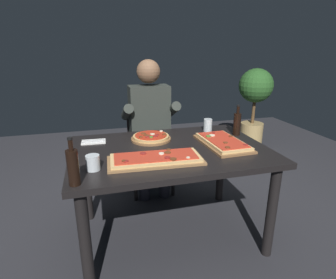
{
  "coord_description": "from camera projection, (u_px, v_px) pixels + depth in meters",
  "views": [
    {
      "loc": [
        -0.51,
        -1.81,
        1.43
      ],
      "look_at": [
        0.0,
        0.05,
        0.79
      ],
      "focal_mm": 29.58,
      "sensor_mm": 36.0,
      "label": 1
    }
  ],
  "objects": [
    {
      "name": "seated_diner",
      "position": [
        150.0,
        122.0,
        2.68
      ],
      "size": [
        0.53,
        0.41,
        1.33
      ],
      "color": "#23232D",
      "rests_on": "ground_plane"
    },
    {
      "name": "pizza_round_far",
      "position": [
        151.0,
        137.0,
        2.17
      ],
      "size": [
        0.31,
        0.31,
        0.05
      ],
      "color": "brown",
      "rests_on": "dining_table"
    },
    {
      "name": "wine_bottle_dark",
      "position": [
        73.0,
        167.0,
        1.44
      ],
      "size": [
        0.06,
        0.06,
        0.26
      ],
      "color": "black",
      "rests_on": "dining_table"
    },
    {
      "name": "potted_plant_corner",
      "position": [
        255.0,
        100.0,
        3.89
      ],
      "size": [
        0.47,
        0.47,
        1.16
      ],
      "color": "tan",
      "rests_on": "ground_plane"
    },
    {
      "name": "tumbler_near_camera",
      "position": [
        208.0,
        125.0,
        2.39
      ],
      "size": [
        0.07,
        0.07,
        0.11
      ],
      "color": "silver",
      "rests_on": "dining_table"
    },
    {
      "name": "pizza_rectangular_left",
      "position": [
        223.0,
        142.0,
        2.07
      ],
      "size": [
        0.29,
        0.5,
        0.05
      ],
      "color": "brown",
      "rests_on": "dining_table"
    },
    {
      "name": "tumbler_far_side",
      "position": [
        93.0,
        164.0,
        1.64
      ],
      "size": [
        0.08,
        0.08,
        0.09
      ],
      "color": "silver",
      "rests_on": "dining_table"
    },
    {
      "name": "napkin_cutlery_set",
      "position": [
        94.0,
        142.0,
        2.12
      ],
      "size": [
        0.19,
        0.12,
        0.01
      ],
      "color": "white",
      "rests_on": "dining_table"
    },
    {
      "name": "diner_chair",
      "position": [
        148.0,
        143.0,
        2.87
      ],
      "size": [
        0.44,
        0.44,
        0.87
      ],
      "color": "black",
      "rests_on": "ground_plane"
    },
    {
      "name": "oil_bottle_amber",
      "position": [
        237.0,
        123.0,
        2.27
      ],
      "size": [
        0.06,
        0.06,
        0.25
      ],
      "color": "black",
      "rests_on": "dining_table"
    },
    {
      "name": "ground_plane",
      "position": [
        170.0,
        234.0,
        2.24
      ],
      "size": [
        6.4,
        6.4,
        0.0
      ],
      "primitive_type": "plane",
      "color": "#2D2D33"
    },
    {
      "name": "pizza_rectangular_front",
      "position": [
        156.0,
        159.0,
        1.76
      ],
      "size": [
        0.62,
        0.28,
        0.05
      ],
      "color": "olive",
      "rests_on": "dining_table"
    },
    {
      "name": "dining_table",
      "position": [
        170.0,
        160.0,
        2.03
      ],
      "size": [
        1.4,
        0.96,
        0.74
      ],
      "color": "black",
      "rests_on": "ground_plane"
    }
  ]
}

